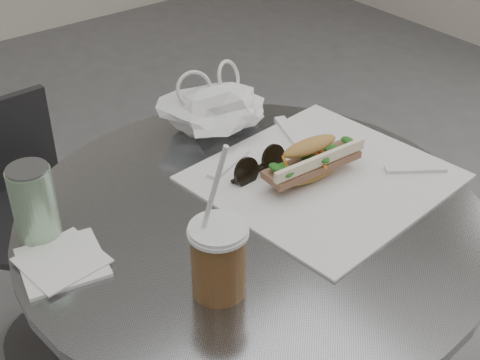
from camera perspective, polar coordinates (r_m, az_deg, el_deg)
cafe_table at (r=1.26m, az=0.92°, el=-12.83°), size 0.76×0.76×0.74m
chair_far at (r=1.77m, az=-16.74°, el=-5.68°), size 0.35×0.36×0.66m
sandwich_paper at (r=1.17m, az=7.12°, el=0.27°), size 0.43×0.41×0.00m
banh_mi at (r=1.14m, az=6.07°, el=1.63°), size 0.23×0.10×0.08m
iced_coffee at (r=0.90m, az=-1.85°, el=-6.70°), size 0.08×0.08×0.24m
sunglasses at (r=1.16m, az=1.63°, el=1.13°), size 0.12×0.03×0.05m
plastic_bag at (r=1.27m, az=-1.91°, el=5.89°), size 0.20×0.16×0.10m
napkin_stack at (r=1.01m, az=-14.93°, el=-6.77°), size 0.14×0.14×0.01m
drink_can at (r=1.04m, az=-17.16°, el=-1.95°), size 0.07×0.07×0.13m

